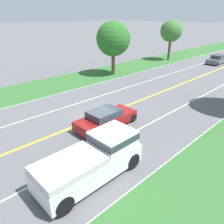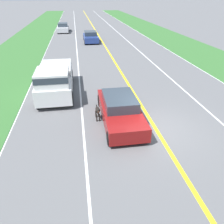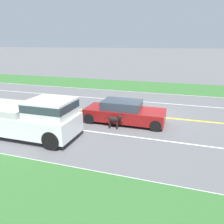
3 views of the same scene
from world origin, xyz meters
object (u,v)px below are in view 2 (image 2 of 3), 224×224
Objects in this scene: ego_car at (120,110)px; car_trailing_near at (91,37)px; dog at (98,111)px; pickup_truck at (55,79)px; car_trailing_mid at (63,28)px.

car_trailing_near is at bearing -90.10° from ego_car.
car_trailing_near reaches higher than ego_car.
dog is 0.25× the size of car_trailing_near.
car_trailing_mid is (0.47, -26.17, -0.37)m from pickup_truck.
pickup_truck is 26.18m from car_trailing_mid.
dog is at bearing -11.27° from ego_car.
ego_car is 1.15m from dog.
car_trailing_near reaches higher than dog.
dog is at bearing 121.74° from pickup_truck.
ego_car is 4.29× the size of dog.
ego_car reaches higher than dog.
dog is 30.03m from car_trailing_mid.
car_trailing_mid reaches higher than car_trailing_near.
pickup_truck is at bearing 78.43° from car_trailing_near.
car_trailing_mid is at bearing -82.63° from ego_car.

